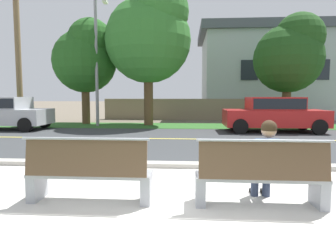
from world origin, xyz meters
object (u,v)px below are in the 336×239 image
(bench_right, at_px, (260,176))
(car_silver_near, at_px, (2,112))
(shade_tree_far_left, at_px, (86,56))
(bench_left, at_px, (89,173))
(streetlamp, at_px, (97,47))
(car_red_far, at_px, (274,113))
(shade_tree_left, at_px, (151,33))
(seated_person_blue, at_px, (266,159))
(shade_tree_centre, at_px, (291,54))

(bench_right, distance_m, car_silver_near, 13.11)
(shade_tree_far_left, bearing_deg, bench_right, -60.16)
(bench_left, xyz_separation_m, streetlamp, (-3.28, 10.73, 3.67))
(bench_left, xyz_separation_m, car_red_far, (5.26, 8.73, 0.40))
(car_silver_near, relative_size, shade_tree_left, 0.57)
(seated_person_blue, bearing_deg, shade_tree_centre, 69.32)
(bench_left, bearing_deg, seated_person_blue, 3.75)
(bench_left, distance_m, shade_tree_centre, 13.57)
(seated_person_blue, distance_m, shade_tree_far_left, 13.79)
(bench_left, distance_m, bench_right, 2.48)
(bench_left, height_order, car_silver_near, car_silver_near)
(shade_tree_centre, bearing_deg, bench_left, -121.09)
(shade_tree_left, height_order, shade_tree_centre, shade_tree_left)
(bench_right, height_order, shade_tree_far_left, shade_tree_far_left)
(bench_right, height_order, shade_tree_centre, shade_tree_centre)
(car_red_far, xyz_separation_m, streetlamp, (-8.54, 2.00, 3.27))
(streetlamp, relative_size, shade_tree_centre, 1.25)
(bench_left, xyz_separation_m, shade_tree_far_left, (-4.24, 11.73, 3.35))
(shade_tree_far_left, height_order, shade_tree_left, shade_tree_left)
(bench_left, distance_m, car_silver_near, 11.38)
(car_silver_near, relative_size, shade_tree_centre, 0.74)
(bench_left, bearing_deg, streetlamp, 106.98)
(car_silver_near, distance_m, car_red_far, 12.55)
(car_red_far, height_order, shade_tree_centre, shade_tree_centre)
(bench_left, bearing_deg, car_red_far, 58.91)
(seated_person_blue, distance_m, shade_tree_left, 12.14)
(streetlamp, bearing_deg, car_red_far, -13.19)
(car_silver_near, bearing_deg, shade_tree_far_left, 44.57)
(car_red_far, distance_m, shade_tree_far_left, 10.40)
(shade_tree_centre, bearing_deg, bench_right, -110.93)
(bench_left, xyz_separation_m, car_silver_near, (-7.28, 8.73, 0.40))
(seated_person_blue, xyz_separation_m, streetlamp, (-5.88, 10.56, 3.45))
(shade_tree_centre, bearing_deg, car_red_far, -121.10)
(bench_left, bearing_deg, bench_right, 0.00)
(bench_left, bearing_deg, car_silver_near, 129.85)
(car_silver_near, height_order, car_red_far, same)
(car_silver_near, height_order, shade_tree_left, shade_tree_left)
(car_silver_near, relative_size, shade_tree_far_left, 0.73)
(car_silver_near, xyz_separation_m, car_red_far, (12.55, 0.00, 0.00))
(shade_tree_left, bearing_deg, streetlamp, -172.01)
(bench_right, xyz_separation_m, streetlamp, (-5.76, 10.73, 3.67))
(seated_person_blue, bearing_deg, shade_tree_left, 105.89)
(shade_tree_centre, bearing_deg, seated_person_blue, -110.68)
(car_red_far, distance_m, streetlamp, 9.36)
(bench_left, relative_size, car_silver_near, 0.43)
(bench_right, xyz_separation_m, car_red_far, (2.78, 8.73, 0.40))
(car_silver_near, distance_m, streetlamp, 5.55)
(seated_person_blue, bearing_deg, car_red_far, 72.74)
(streetlamp, xyz_separation_m, shade_tree_far_left, (-0.97, 1.00, -0.32))
(streetlamp, bearing_deg, seated_person_blue, -60.89)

